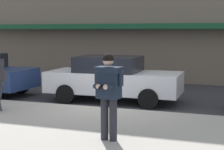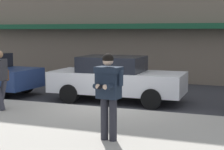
{
  "view_description": "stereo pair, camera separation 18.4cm",
  "coord_description": "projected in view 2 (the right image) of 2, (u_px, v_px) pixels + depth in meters",
  "views": [
    {
      "loc": [
        4.13,
        -10.4,
        2.4
      ],
      "look_at": [
        1.55,
        -3.2,
        1.49
      ],
      "focal_mm": 60.0,
      "sensor_mm": 36.0,
      "label": 1
    },
    {
      "loc": [
        4.3,
        -10.33,
        2.4
      ],
      "look_at": [
        1.55,
        -3.2,
        1.49
      ],
      "focal_mm": 60.0,
      "sensor_mm": 36.0,
      "label": 2
    }
  ],
  "objects": [
    {
      "name": "pedestrian_with_bag",
      "position": [
        0.0,
        76.0,
        10.65
      ],
      "size": [
        0.39,
        0.72,
        1.7
      ],
      "color": "#33333D",
      "rests_on": "sidewalk"
    },
    {
      "name": "man_texting_on_phone",
      "position": [
        108.0,
        87.0,
        7.63
      ],
      "size": [
        0.65,
        0.61,
        1.81
      ],
      "color": "#23232B",
      "rests_on": "sidewalk"
    },
    {
      "name": "ground_plane",
      "position": [
        102.0,
        110.0,
        11.39
      ],
      "size": [
        80.0,
        80.0,
        0.0
      ],
      "primitive_type": "plane",
      "color": "#333338"
    },
    {
      "name": "curb_paint_line",
      "position": [
        134.0,
        112.0,
        11.08
      ],
      "size": [
        28.0,
        0.12,
        0.01
      ],
      "primitive_type": "cube",
      "color": "silver",
      "rests_on": "ground"
    },
    {
      "name": "sidewalk",
      "position": [
        95.0,
        135.0,
        8.39
      ],
      "size": [
        32.0,
        5.3,
        0.14
      ],
      "primitive_type": "cube",
      "color": "#A8A399",
      "rests_on": "ground"
    },
    {
      "name": "parked_sedan_mid",
      "position": [
        116.0,
        78.0,
        12.69
      ],
      "size": [
        4.55,
        2.02,
        1.54
      ],
      "color": "silver",
      "rests_on": "ground"
    }
  ]
}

